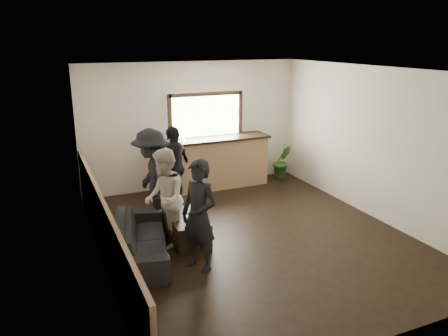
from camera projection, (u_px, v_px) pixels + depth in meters
name	position (u px, v px, depth m)	size (l,w,h in m)	color
ground	(252.00, 236.00, 7.52)	(5.00, 6.00, 0.01)	black
room_shell	(212.00, 158.00, 6.82)	(5.01, 6.01, 2.80)	silver
bar_counter	(210.00, 160.00, 9.82)	(2.70, 0.68, 2.13)	#A47C59
sofa	(141.00, 239.00, 6.76)	(1.96, 0.77, 0.57)	black
coffee_table	(186.00, 229.00, 7.25)	(0.56, 1.01, 0.45)	black
cup_a	(174.00, 211.00, 7.27)	(0.12, 0.12, 0.10)	silver
cup_b	(194.00, 215.00, 7.11)	(0.11, 0.11, 0.10)	silver
potted_plant	(282.00, 161.00, 10.55)	(0.45, 0.36, 0.82)	#2D6623
person_a	(199.00, 216.00, 6.25)	(0.64, 0.72, 1.65)	black
person_b	(164.00, 199.00, 6.95)	(0.76, 0.90, 1.62)	silver
person_c	(152.00, 180.00, 7.59)	(0.73, 1.20, 1.80)	black
person_d	(175.00, 167.00, 8.68)	(0.98, 0.94, 1.64)	black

